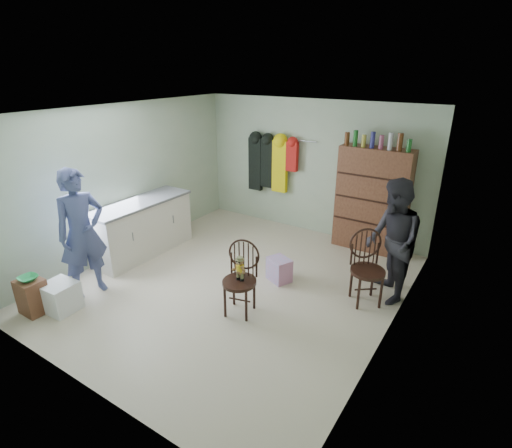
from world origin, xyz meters
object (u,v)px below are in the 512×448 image
Objects in this scene: dresser at (372,199)px; chair_far at (367,264)px; chair_front at (241,274)px; counter at (142,227)px.

chair_far is at bearing -73.10° from dresser.
dresser is at bearing 61.04° from chair_front.
chair_front reaches higher than counter.
counter is 1.80× the size of chair_far.
chair_far reaches higher than counter.
counter is 2.49m from chair_front.
dresser reaches higher than counter.
dresser reaches higher than chair_far.
chair_front is 0.48× the size of dresser.
chair_far is 0.50× the size of dresser.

